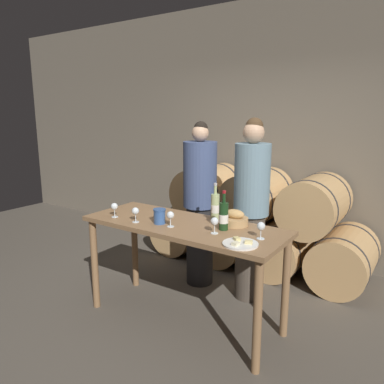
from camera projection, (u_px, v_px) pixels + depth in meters
The scene contains 16 objects.
ground_plane at pixel (184, 319), 3.39m from camera, with size 10.00×10.00×0.00m, color #564F44.
stone_wall_back at pixel (277, 131), 4.72m from camera, with size 10.00×0.12×3.20m.
barrel_stack at pixel (256, 222), 4.50m from camera, with size 2.67×0.85×1.18m.
tasting_table at pixel (183, 237), 3.23m from camera, with size 1.79×0.67×0.91m.
person_left at pixel (200, 204), 3.96m from camera, with size 0.35×0.35×1.75m.
person_right at pixel (251, 209), 3.63m from camera, with size 0.34×0.34×1.79m.
wine_bottle_red at pixel (224, 216), 3.00m from camera, with size 0.08×0.08×0.32m.
wine_bottle_white at pixel (215, 206), 3.31m from camera, with size 0.08×0.08×0.32m.
blue_crock at pixel (160, 216), 3.18m from camera, with size 0.11×0.11×0.13m.
bread_basket at pixel (235, 219), 3.14m from camera, with size 0.23×0.23×0.14m.
cheese_plate at pixel (240, 244), 2.68m from camera, with size 0.26×0.26×0.04m.
wine_glass_far_left at pixel (114, 207), 3.37m from camera, with size 0.06×0.06×0.13m.
wine_glass_left at pixel (135, 212), 3.21m from camera, with size 0.06×0.06×0.13m.
wine_glass_center at pixel (170, 216), 3.08m from camera, with size 0.06×0.06×0.13m.
wine_glass_right at pixel (215, 222), 2.91m from camera, with size 0.06×0.06×0.13m.
wine_glass_far_right at pixel (261, 227), 2.78m from camera, with size 0.06×0.06×0.13m.
Camera 1 is at (1.78, -2.50, 1.85)m, focal length 35.00 mm.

